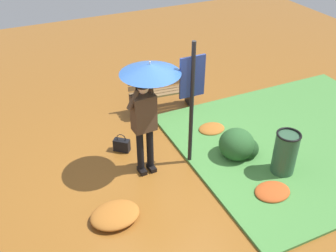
% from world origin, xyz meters
% --- Properties ---
extents(ground_plane, '(18.00, 18.00, 0.00)m').
position_xyz_m(ground_plane, '(0.00, 0.00, 0.00)').
color(ground_plane, brown).
extents(grass_verge, '(4.80, 4.00, 0.05)m').
position_xyz_m(grass_verge, '(2.87, -0.17, 0.03)').
color(grass_verge, '#47843D').
rests_on(grass_verge, ground_plane).
extents(person_with_umbrella, '(0.96, 0.96, 2.04)m').
position_xyz_m(person_with_umbrella, '(-0.22, 0.30, 1.55)').
color(person_with_umbrella, black).
rests_on(person_with_umbrella, ground_plane).
extents(info_sign_post, '(0.44, 0.07, 2.30)m').
position_xyz_m(info_sign_post, '(0.51, 0.18, 1.44)').
color(info_sign_post, black).
rests_on(info_sign_post, ground_plane).
extents(handbag, '(0.32, 0.30, 0.37)m').
position_xyz_m(handbag, '(-0.50, 1.00, 0.13)').
color(handbag, black).
rests_on(handbag, ground_plane).
extents(park_bench, '(1.40, 0.48, 0.75)m').
position_xyz_m(park_bench, '(0.80, 2.05, 0.40)').
color(park_bench, black).
rests_on(park_bench, ground_plane).
extents(trash_bin, '(0.42, 0.42, 0.83)m').
position_xyz_m(trash_bin, '(1.82, -0.78, 0.42)').
color(trash_bin, '#2D5138').
rests_on(trash_bin, ground_plane).
extents(shrub_cluster, '(0.71, 0.65, 0.58)m').
position_xyz_m(shrub_cluster, '(1.37, -0.09, 0.27)').
color(shrub_cluster, '#285628').
rests_on(shrub_cluster, ground_plane).
extents(leaf_pile_near_person, '(0.76, 0.61, 0.17)m').
position_xyz_m(leaf_pile_near_person, '(-1.16, -0.59, 0.08)').
color(leaf_pile_near_person, '#A86023').
rests_on(leaf_pile_near_person, ground_plane).
extents(leaf_pile_by_bench, '(0.61, 0.49, 0.13)m').
position_xyz_m(leaf_pile_by_bench, '(1.33, -1.16, 0.07)').
color(leaf_pile_by_bench, '#B74C1E').
rests_on(leaf_pile_by_bench, ground_plane).
extents(leaf_pile_far_path, '(0.55, 0.44, 0.12)m').
position_xyz_m(leaf_pile_far_path, '(1.36, 0.85, 0.06)').
color(leaf_pile_far_path, '#A86023').
rests_on(leaf_pile_far_path, ground_plane).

